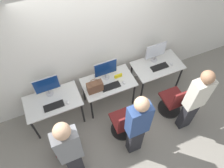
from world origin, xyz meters
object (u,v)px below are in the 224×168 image
at_px(mouse_center, 124,82).
at_px(office_chair_center, 124,123).
at_px(monitor_left, 47,86).
at_px(keyboard_left, 54,106).
at_px(office_chair_left, 67,145).
at_px(keyboard_right, 160,67).
at_px(monitor_center, 106,69).
at_px(person_center, 137,126).
at_px(mouse_right, 171,64).
at_px(handbag, 95,87).
at_px(person_left, 70,151).
at_px(office_chair_right, 174,102).
at_px(keyboard_center, 111,86).
at_px(mouse_left, 68,102).
at_px(monitor_right, 156,51).
at_px(person_right, 195,100).

relative_size(mouse_center, office_chair_center, 0.10).
relative_size(monitor_left, keyboard_left, 1.25).
bearing_deg(office_chair_left, monitor_left, 89.64).
bearing_deg(keyboard_right, monitor_center, 170.23).
distance_m(person_center, mouse_right, 1.75).
relative_size(mouse_right, handbag, 0.30).
distance_m(person_left, mouse_center, 1.71).
distance_m(monitor_center, handbag, 0.40).
height_order(person_center, mouse_right, person_center).
distance_m(mouse_right, office_chair_right, 0.80).
relative_size(office_chair_center, person_center, 0.53).
bearing_deg(monitor_center, keyboard_center, -90.00).
bearing_deg(keyboard_right, person_left, -154.07).
bearing_deg(person_left, office_chair_left, 96.68).
bearing_deg(mouse_left, person_left, -102.09).
bearing_deg(person_center, monitor_center, 90.88).
xyz_separation_m(mouse_center, monitor_right, (0.86, 0.31, 0.23)).
height_order(mouse_center, person_right, person_right).
distance_m(mouse_right, handbag, 1.71).
bearing_deg(mouse_right, keyboard_left, -179.34).
bearing_deg(handbag, office_chair_right, -24.77).
height_order(monitor_center, keyboard_center, monitor_center).
distance_m(office_chair_center, handbag, 0.90).
xyz_separation_m(person_center, mouse_right, (1.38, 1.07, -0.20)).
xyz_separation_m(monitor_center, mouse_center, (0.27, -0.27, -0.23)).
height_order(person_left, person_center, person_left).
bearing_deg(mouse_center, person_left, -143.63).
bearing_deg(monitor_center, office_chair_right, -37.97).
bearing_deg(keyboard_center, person_center, -88.91).
relative_size(person_left, monitor_right, 3.75).
relative_size(monitor_left, monitor_right, 1.00).
bearing_deg(office_chair_left, keyboard_right, 17.48).
distance_m(person_left, person_right, 2.27).
bearing_deg(mouse_center, mouse_left, -179.67).
distance_m(mouse_left, keyboard_right, 2.01).
bearing_deg(monitor_left, person_left, -88.42).
bearing_deg(person_left, keyboard_left, 92.06).
relative_size(office_chair_center, keyboard_right, 2.40).
height_order(person_left, mouse_center, person_left).
xyz_separation_m(monitor_left, mouse_left, (0.25, -0.34, -0.23)).
distance_m(office_chair_center, mouse_right, 1.61).
distance_m(keyboard_center, handbag, 0.33).
bearing_deg(office_chair_left, mouse_right, 15.12).
bearing_deg(office_chair_left, handbag, 39.97).
relative_size(monitor_center, mouse_right, 5.19).
xyz_separation_m(mouse_center, person_center, (-0.25, -1.02, 0.20)).
height_order(office_chair_center, mouse_right, office_chair_center).
relative_size(keyboard_left, office_chair_right, 0.42).
height_order(monitor_left, handbag, monitor_left).
bearing_deg(person_center, keyboard_right, 44.67).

